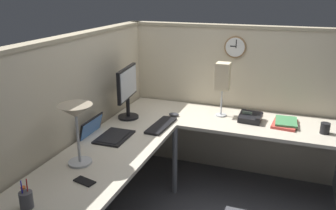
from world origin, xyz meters
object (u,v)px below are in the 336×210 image
(wall_clock, at_px, (235,47))
(office_phone, at_px, (251,118))
(monitor, at_px, (127,89))
(book_stack, at_px, (285,123))
(computer_mouse, at_px, (174,114))
(keyboard, at_px, (161,125))
(cell_phone, at_px, (85,181))
(desk_lamp_dome, at_px, (76,116))
(laptop, at_px, (104,134))
(desk_lamp_paper, at_px, (223,78))
(pen_cup, at_px, (26,199))
(coffee_mug, at_px, (325,128))

(wall_clock, bearing_deg, office_phone, -145.27)
(monitor, distance_m, book_stack, 1.50)
(computer_mouse, height_order, book_stack, book_stack)
(keyboard, distance_m, cell_phone, 1.06)
(monitor, distance_m, desk_lamp_dome, 0.95)
(laptop, bearing_deg, desk_lamp_paper, -44.72)
(monitor, distance_m, computer_mouse, 0.52)
(monitor, relative_size, desk_lamp_paper, 0.94)
(wall_clock, bearing_deg, laptop, 141.80)
(book_stack, distance_m, desk_lamp_paper, 0.71)
(monitor, distance_m, wall_clock, 1.16)
(keyboard, relative_size, pen_cup, 2.39)
(monitor, bearing_deg, laptop, -179.96)
(laptop, height_order, desk_lamp_dome, desk_lamp_dome)
(coffee_mug, distance_m, wall_clock, 1.14)
(keyboard, height_order, book_stack, book_stack)
(keyboard, height_order, computer_mouse, computer_mouse)
(laptop, xyz_separation_m, computer_mouse, (0.66, -0.40, -0.01))
(cell_phone, height_order, book_stack, book_stack)
(laptop, relative_size, coffee_mug, 4.01)
(office_phone, bearing_deg, wall_clock, 34.73)
(monitor, relative_size, coffee_mug, 5.21)
(monitor, relative_size, book_stack, 1.67)
(coffee_mug, bearing_deg, desk_lamp_paper, 82.03)
(laptop, relative_size, office_phone, 1.76)
(pen_cup, xyz_separation_m, cell_phone, (0.35, -0.16, -0.05))
(wall_clock, bearing_deg, monitor, 126.53)
(keyboard, bearing_deg, office_phone, -58.64)
(monitor, xyz_separation_m, cell_phone, (-1.15, -0.25, -0.29))
(keyboard, bearing_deg, desk_lamp_paper, -40.98)
(cell_phone, distance_m, desk_lamp_paper, 1.67)
(pen_cup, distance_m, cell_phone, 0.39)
(coffee_mug, bearing_deg, keyboard, 103.65)
(monitor, height_order, desk_lamp_paper, desk_lamp_paper)
(monitor, height_order, desk_lamp_dome, monitor)
(desk_lamp_paper, bearing_deg, monitor, 113.97)
(desk_lamp_dome, bearing_deg, computer_mouse, -15.77)
(laptop, distance_m, computer_mouse, 0.78)
(computer_mouse, relative_size, desk_lamp_dome, 0.23)
(computer_mouse, distance_m, book_stack, 1.05)
(cell_phone, bearing_deg, book_stack, -26.05)
(computer_mouse, relative_size, cell_phone, 0.72)
(monitor, xyz_separation_m, keyboard, (-0.10, -0.38, -0.28))
(keyboard, relative_size, office_phone, 1.97)
(cell_phone, bearing_deg, laptop, 32.78)
(pen_cup, xyz_separation_m, wall_clock, (2.16, -0.80, 0.58))
(cell_phone, height_order, wall_clock, wall_clock)
(book_stack, bearing_deg, computer_mouse, 96.98)
(monitor, bearing_deg, coffee_mug, -82.32)
(pen_cup, bearing_deg, book_stack, -36.47)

